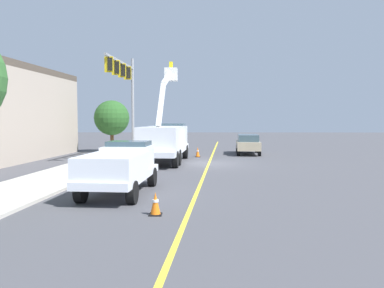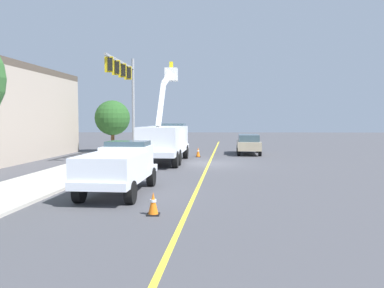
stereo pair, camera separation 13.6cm
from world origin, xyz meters
The scene contains 10 objects.
ground centered at (0.00, 0.00, 0.00)m, with size 120.00×120.00×0.00m, color #47474C.
sidewalk_far_side centered at (0.55, 7.38, 0.06)m, with size 60.00×3.60×0.12m, color #B2ADA3.
lane_centre_stripe centered at (0.00, 0.00, 0.00)m, with size 50.00×0.16×0.01m, color yellow.
utility_bucket_truck centered at (0.67, 3.03, 1.61)m, with size 8.36×3.11×7.11m.
service_pickup_truck centered at (-10.68, 3.89, 1.12)m, with size 5.74×2.52×2.06m.
passing_minivan centered at (7.05, -3.55, 0.97)m, with size 4.93×2.25×1.69m.
traffic_cone_leading centered at (-14.12, 2.08, 0.36)m, with size 0.40×0.40×0.73m.
traffic_cone_mid_front centered at (4.47, 0.76, 0.39)m, with size 0.40×0.40×0.79m.
traffic_signal_mast centered at (2.75, 6.19, 5.69)m, with size 7.12×0.92×7.87m.
street_tree_right centered at (8.78, 8.57, 3.12)m, with size 3.17×3.17×4.71m.
Camera 2 is at (-26.12, 0.59, 3.04)m, focal length 36.11 mm.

